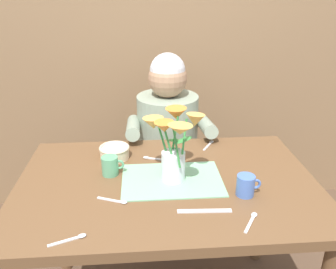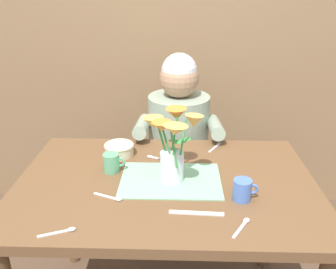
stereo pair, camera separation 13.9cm
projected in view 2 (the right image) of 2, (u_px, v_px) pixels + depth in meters
wood_panel_backdrop at (172, 21)px, 2.18m from camera, size 4.00×0.10×2.50m
dining_table at (166, 201)px, 1.46m from camera, size 1.20×0.80×0.74m
seated_person at (178, 152)px, 2.05m from camera, size 0.45×0.47×1.14m
striped_placemat at (171, 179)px, 1.42m from camera, size 0.40×0.28×0.00m
flower_vase at (172, 142)px, 1.35m from camera, size 0.27×0.28×0.29m
ceramic_bowl at (119, 149)px, 1.62m from camera, size 0.14×0.14×0.06m
dinner_knife at (196, 213)px, 1.22m from camera, size 0.19×0.03×0.00m
ceramic_mug at (243, 190)px, 1.28m from camera, size 0.09×0.07×0.08m
tea_cup at (112, 163)px, 1.47m from camera, size 0.09×0.07×0.08m
spoon_0 at (112, 198)px, 1.30m from camera, size 0.12×0.06×0.01m
spoon_1 at (217, 146)px, 1.71m from camera, size 0.07×0.11×0.01m
spoon_2 at (155, 158)px, 1.60m from camera, size 0.12×0.05×0.01m
spoon_3 at (243, 224)px, 1.16m from camera, size 0.08×0.11×0.01m
spoon_4 at (63, 231)px, 1.13m from camera, size 0.12×0.06×0.01m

